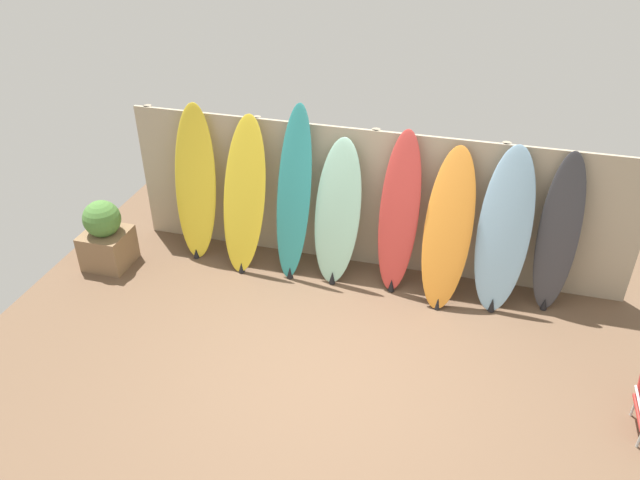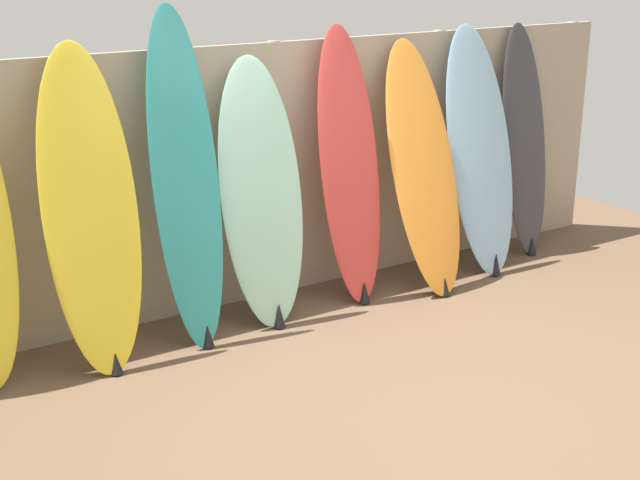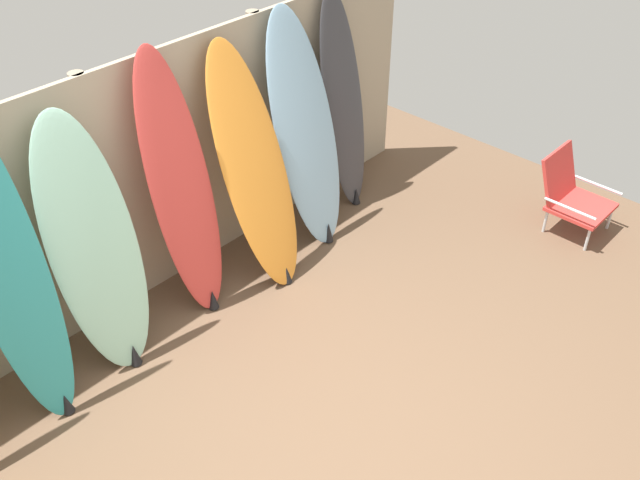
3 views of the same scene
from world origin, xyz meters
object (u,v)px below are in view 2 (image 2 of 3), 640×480
(surfboard_skyblue_6, at_px, (480,152))
(surfboard_seafoam_3, at_px, (261,195))
(surfboard_yellow_1, at_px, (90,212))
(surfboard_orange_5, at_px, (424,169))
(surfboard_teal_2, at_px, (186,181))
(surfboard_red_4, at_px, (350,168))
(surfboard_charcoal_7, at_px, (524,142))

(surfboard_skyblue_6, bearing_deg, surfboard_seafoam_3, -179.97)
(surfboard_yellow_1, distance_m, surfboard_orange_5, 2.44)
(surfboard_teal_2, distance_m, surfboard_skyblue_6, 2.42)
(surfboard_yellow_1, relative_size, surfboard_teal_2, 0.91)
(surfboard_yellow_1, bearing_deg, surfboard_red_4, 2.10)
(surfboard_orange_5, bearing_deg, surfboard_skyblue_6, 6.73)
(surfboard_teal_2, height_order, surfboard_seafoam_3, surfboard_teal_2)
(surfboard_seafoam_3, height_order, surfboard_skyblue_6, surfboard_skyblue_6)
(surfboard_teal_2, xyz_separation_m, surfboard_charcoal_7, (3.00, 0.13, -0.13))
(surfboard_teal_2, height_order, surfboard_skyblue_6, surfboard_teal_2)
(surfboard_charcoal_7, bearing_deg, surfboard_teal_2, -177.61)
(surfboard_seafoam_3, distance_m, surfboard_red_4, 0.72)
(surfboard_yellow_1, distance_m, surfboard_charcoal_7, 3.62)
(surfboard_yellow_1, distance_m, surfboard_seafoam_3, 1.15)
(surfboard_red_4, height_order, surfboard_orange_5, surfboard_red_4)
(surfboard_yellow_1, bearing_deg, surfboard_teal_2, 2.61)
(surfboard_teal_2, relative_size, surfboard_seafoam_3, 1.19)
(surfboard_orange_5, height_order, surfboard_charcoal_7, surfboard_charcoal_7)
(surfboard_yellow_1, xyz_separation_m, surfboard_orange_5, (2.44, -0.04, -0.06))
(surfboard_yellow_1, distance_m, surfboard_teal_2, 0.63)
(surfboard_seafoam_3, xyz_separation_m, surfboard_skyblue_6, (1.89, 0.00, 0.05))
(surfboard_charcoal_7, bearing_deg, surfboard_orange_5, -170.91)
(surfboard_skyblue_6, distance_m, surfboard_charcoal_7, 0.59)
(surfboard_orange_5, height_order, surfboard_skyblue_6, surfboard_skyblue_6)
(surfboard_seafoam_3, height_order, surfboard_orange_5, surfboard_orange_5)
(surfboard_seafoam_3, bearing_deg, surfboard_teal_2, -179.31)
(surfboard_seafoam_3, bearing_deg, surfboard_orange_5, -3.10)
(surfboard_teal_2, distance_m, surfboard_orange_5, 1.83)
(surfboard_red_4, height_order, surfboard_charcoal_7, surfboard_red_4)
(surfboard_red_4, bearing_deg, surfboard_charcoal_7, 2.78)
(surfboard_red_4, xyz_separation_m, surfboard_charcoal_7, (1.75, 0.09, -0.04))
(surfboard_skyblue_6, bearing_deg, surfboard_charcoal_7, 11.50)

